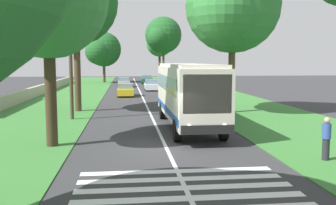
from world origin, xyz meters
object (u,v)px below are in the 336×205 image
object	(u,v)px
trailing_car_1	(151,85)
trailing_car_2	(124,82)
roadside_tree_left_0	(74,5)
trailing_car_3	(146,80)
trailing_car_0	(126,90)
roadside_tree_left_3	(45,1)
coach_bus	(187,91)
pedestrian	(326,138)
roadside_tree_right_0	(230,8)
roadside_tree_right_3	(159,44)
utility_pole	(71,61)
roadside_tree_left_1	(102,50)
roadside_tree_right_1	(163,36)

from	to	relation	value
trailing_car_1	trailing_car_2	bearing A→B (deg)	26.15
roadside_tree_left_0	trailing_car_3	bearing A→B (deg)	-11.58
trailing_car_0	trailing_car_1	world-z (taller)	same
roadside_tree_left_3	coach_bus	bearing A→B (deg)	-58.94
trailing_car_1	pedestrian	bearing A→B (deg)	-173.16
roadside_tree_left_0	roadside_tree_right_0	distance (m)	11.71
roadside_tree_right_3	trailing_car_0	bearing A→B (deg)	169.04
roadside_tree_right_3	utility_pole	world-z (taller)	roadside_tree_right_3
coach_bus	trailing_car_2	size ratio (longest dim) A/B	2.60
roadside_tree_left_1	trailing_car_0	bearing A→B (deg)	-171.52
trailing_car_2	roadside_tree_left_1	size ratio (longest dim) A/B	0.48
trailing_car_2	trailing_car_3	world-z (taller)	same
trailing_car_2	roadside_tree_left_3	bearing A→B (deg)	175.40
utility_pole	roadside_tree_left_1	bearing A→B (deg)	0.61
trailing_car_1	roadside_tree_right_0	bearing A→B (deg)	-169.01
trailing_car_1	roadside_tree_right_1	xyz separation A→B (m)	(18.20, -3.27, 7.62)
trailing_car_1	roadside_tree_left_1	bearing A→B (deg)	21.30
trailing_car_1	utility_pole	bearing A→B (deg)	164.23
coach_bus	roadside_tree_left_1	distance (m)	48.15
roadside_tree_left_1	utility_pole	world-z (taller)	roadside_tree_left_1
roadside_tree_left_3	trailing_car_0	bearing A→B (deg)	-7.96
trailing_car_0	roadside_tree_left_0	world-z (taller)	roadside_tree_left_0
trailing_car_1	trailing_car_3	size ratio (longest dim) A/B	1.00
roadside_tree_right_1	utility_pole	bearing A→B (deg)	166.57
coach_bus	trailing_car_2	distance (m)	36.04
roadside_tree_left_1	pedestrian	bearing A→B (deg)	-168.00
trailing_car_0	trailing_car_2	xyz separation A→B (m)	(15.31, 0.24, 0.00)
coach_bus	roadside_tree_right_3	bearing A→B (deg)	-3.30
trailing_car_3	roadside_tree_right_1	bearing A→B (deg)	-51.33
coach_bus	pedestrian	world-z (taller)	coach_bus
trailing_car_1	roadside_tree_right_3	bearing A→B (deg)	-7.12
roadside_tree_right_1	trailing_car_1	bearing A→B (deg)	169.82
roadside_tree_right_0	pedestrian	bearing A→B (deg)	-179.84
utility_pole	roadside_tree_right_0	bearing A→B (deg)	-78.39
roadside_tree_right_1	pedestrian	bearing A→B (deg)	-178.84
roadside_tree_left_0	roadside_tree_right_3	xyz separation A→B (m)	(47.76, -10.62, -0.83)
roadside_tree_left_0	roadside_tree_right_1	distance (m)	39.95
trailing_car_3	pedestrian	xyz separation A→B (m)	(-52.23, -4.18, 0.24)
roadside_tree_left_3	roadside_tree_right_0	xyz separation A→B (m)	(10.31, -11.21, 1.24)
trailing_car_0	roadside_tree_left_0	bearing A→B (deg)	163.10
roadside_tree_left_0	pedestrian	world-z (taller)	roadside_tree_left_0
trailing_car_3	roadside_tree_left_0	bearing A→B (deg)	168.42
trailing_car_2	roadside_tree_left_1	bearing A→B (deg)	18.02
trailing_car_3	roadside_tree_right_3	distance (m)	13.80
pedestrian	utility_pole	bearing A→B (deg)	43.74
coach_bus	pedestrian	bearing A→B (deg)	-152.81
trailing_car_1	roadside_tree_left_3	size ratio (longest dim) A/B	0.46
trailing_car_0	roadside_tree_left_1	world-z (taller)	roadside_tree_left_1
roadside_tree_left_3	roadside_tree_left_1	bearing A→B (deg)	0.61
utility_pole	pedestrian	bearing A→B (deg)	-136.26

